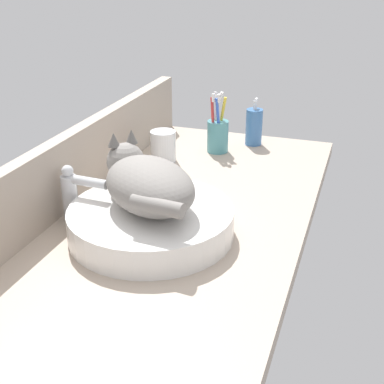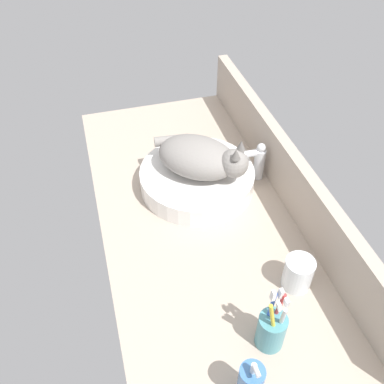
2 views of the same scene
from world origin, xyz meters
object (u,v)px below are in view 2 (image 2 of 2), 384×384
object	(u,v)px
water_glass	(298,275)
soap_dispenser	(250,384)
sink_basin	(197,178)
toothbrush_cup	(272,329)
cat	(201,157)
faucet	(256,160)

from	to	relation	value
water_glass	soap_dispenser	bearing A→B (deg)	-43.80
soap_dispenser	sink_basin	bearing A→B (deg)	173.14
sink_basin	water_glass	distance (cm)	45.57
water_glass	toothbrush_cup	bearing A→B (deg)	-45.19
cat	faucet	bearing A→B (deg)	89.27
sink_basin	toothbrush_cup	bearing A→B (deg)	1.21
sink_basin	water_glass	bearing A→B (deg)	18.14
cat	faucet	size ratio (longest dim) A/B	2.21
sink_basin	faucet	bearing A→B (deg)	86.91
toothbrush_cup	water_glass	bearing A→B (deg)	134.81
cat	soap_dispenser	size ratio (longest dim) A/B	2.02
soap_dispenser	toothbrush_cup	xyz separation A→B (cm)	(-10.20, 9.17, -0.35)
cat	soap_dispenser	world-z (taller)	cat
cat	water_glass	xyz separation A→B (cm)	(42.48, 13.09, -8.35)
sink_basin	toothbrush_cup	distance (cm)	56.27
faucet	soap_dispenser	size ratio (longest dim) A/B	0.91
cat	faucet	xyz separation A→B (cm)	(0.24, 18.41, -5.00)
faucet	toothbrush_cup	distance (cm)	58.15
cat	soap_dispenser	bearing A→B (deg)	-7.89
water_glass	sink_basin	bearing A→B (deg)	-161.86
soap_dispenser	toothbrush_cup	distance (cm)	13.73
faucet	toothbrush_cup	xyz separation A→B (cm)	(55.16, -18.32, -1.70)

